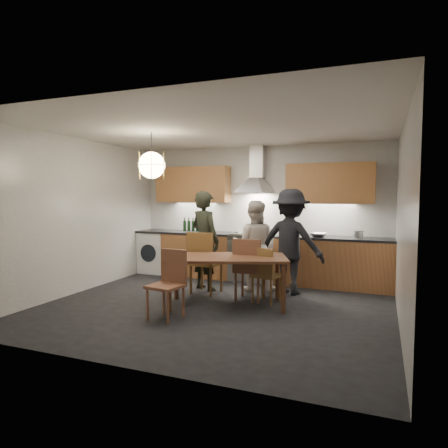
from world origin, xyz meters
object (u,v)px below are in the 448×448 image
at_px(chair_front, 169,279).
at_px(person_right, 291,242).
at_px(chair_back_left, 203,259).
at_px(mixing_bowl, 318,235).
at_px(wine_bottles, 197,225).
at_px(person_left, 205,241).
at_px(person_mid, 254,246).
at_px(dining_table, 226,262).
at_px(stock_pot, 358,234).

relative_size(chair_front, person_right, 0.52).
distance_m(chair_back_left, mixing_bowl, 2.12).
bearing_deg(mixing_bowl, chair_front, -121.84).
distance_m(chair_front, wine_bottles, 2.93).
bearing_deg(mixing_bowl, wine_bottles, 175.75).
bearing_deg(chair_front, person_right, 65.40).
bearing_deg(wine_bottles, chair_back_left, -61.22).
xyz_separation_m(person_left, wine_bottles, (-0.67, 1.11, 0.18)).
height_order(person_mid, person_right, person_right).
xyz_separation_m(person_left, mixing_bowl, (1.80, 0.92, 0.08)).
xyz_separation_m(dining_table, person_mid, (0.09, 1.10, 0.12)).
bearing_deg(person_mid, chair_back_left, 29.32).
relative_size(dining_table, chair_front, 2.13).
bearing_deg(person_left, dining_table, 155.99).
distance_m(chair_front, person_right, 2.28).
bearing_deg(dining_table, chair_back_left, 119.78).
distance_m(dining_table, chair_back_left, 0.80).
height_order(person_left, wine_bottles, person_left).
bearing_deg(chair_back_left, mixing_bowl, -138.82).
distance_m(dining_table, person_mid, 1.11).
distance_m(dining_table, person_right, 1.32).
height_order(person_left, person_mid, person_left).
height_order(chair_back_left, person_left, person_left).
bearing_deg(dining_table, chair_front, -142.40).
xyz_separation_m(chair_front, person_left, (-0.21, 1.64, 0.33)).
relative_size(person_right, wine_bottles, 2.69).
bearing_deg(stock_pot, dining_table, -133.43).
bearing_deg(person_left, chair_front, 122.23).
xyz_separation_m(chair_front, mixing_bowl, (1.59, 2.56, 0.41)).
bearing_deg(mixing_bowl, person_right, -117.93).
distance_m(person_left, person_right, 1.47).
height_order(chair_back_left, wine_bottles, wine_bottles).
height_order(person_left, stock_pot, person_left).
bearing_deg(mixing_bowl, person_left, -152.90).
distance_m(dining_table, chair_front, 0.97).
distance_m(person_mid, wine_bottles, 1.72).
relative_size(dining_table, person_left, 1.14).
bearing_deg(chair_back_left, person_mid, -134.94).
xyz_separation_m(person_mid, stock_pot, (1.66, 0.75, 0.18)).
relative_size(dining_table, person_right, 1.12).
distance_m(chair_front, stock_pot, 3.51).
distance_m(chair_back_left, person_left, 0.42).
bearing_deg(chair_back_left, person_right, -152.05).
relative_size(chair_back_left, person_left, 0.61).
bearing_deg(chair_front, chair_back_left, 103.05).
bearing_deg(person_right, stock_pot, -133.54).
relative_size(chair_front, person_mid, 0.59).
bearing_deg(dining_table, person_left, 110.78).
bearing_deg(chair_front, wine_bottles, 116.42).
height_order(person_left, mixing_bowl, person_left).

